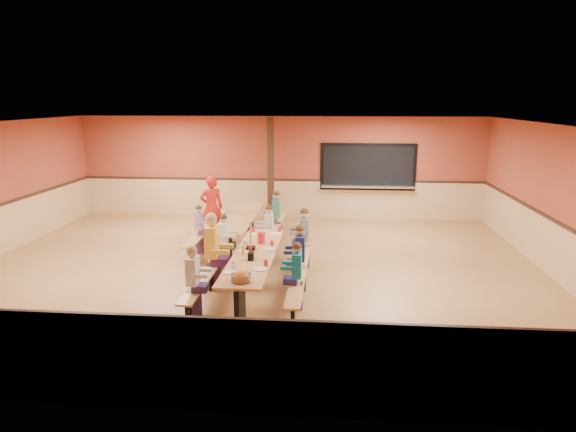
{
  "coord_description": "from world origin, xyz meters",
  "views": [
    {
      "loc": [
        1.55,
        -10.12,
        3.5
      ],
      "look_at": [
        0.67,
        0.08,
        1.15
      ],
      "focal_mm": 32.0,
      "sensor_mm": 36.0,
      "label": 1
    }
  ],
  "objects": [
    {
      "name": "seated_adult_yellow",
      "position": [
        -0.65,
        -1.07,
        0.71
      ],
      "size": [
        0.47,
        0.39,
        1.42
      ],
      "primitive_type": null,
      "color": "gold",
      "rests_on": "ground"
    },
    {
      "name": "ground",
      "position": [
        0.0,
        0.0,
        0.0
      ],
      "size": [
        12.0,
        12.0,
        0.0
      ],
      "primitive_type": "plane",
      "color": "brown",
      "rests_on": "ground"
    },
    {
      "name": "condiment_ketchup",
      "position": [
        0.13,
        -1.43,
        0.82
      ],
      "size": [
        0.06,
        0.06,
        0.17
      ],
      "primitive_type": "cylinder",
      "color": "#B2140F",
      "rests_on": "cafeteria_table_main"
    },
    {
      "name": "standing_woman",
      "position": [
        -1.47,
        2.38,
        0.81
      ],
      "size": [
        0.69,
        0.58,
        1.61
      ],
      "primitive_type": "imported",
      "rotation": [
        0.0,
        0.0,
        3.53
      ],
      "color": "red",
      "rests_on": "ground"
    },
    {
      "name": "kitchen_pass_through",
      "position": [
        2.6,
        4.96,
        1.49
      ],
      "size": [
        2.78,
        0.28,
        1.38
      ],
      "color": "black",
      "rests_on": "ground"
    },
    {
      "name": "room_envelope",
      "position": [
        0.0,
        0.0,
        0.69
      ],
      "size": [
        12.04,
        10.04,
        3.02
      ],
      "color": "#963D2B",
      "rests_on": "ground"
    },
    {
      "name": "seated_child_navy_right",
      "position": [
        1.0,
        -1.04,
        0.61
      ],
      "size": [
        0.38,
        0.31,
        1.22
      ],
      "primitive_type": null,
      "color": "#18204C",
      "rests_on": "ground"
    },
    {
      "name": "place_settings",
      "position": [
        0.17,
        -1.22,
        0.8
      ],
      "size": [
        0.65,
        3.3,
        0.11
      ],
      "primitive_type": null,
      "color": "beige",
      "rests_on": "cafeteria_table_main"
    },
    {
      "name": "seated_child_white_left",
      "position": [
        -0.65,
        -2.43,
        0.6
      ],
      "size": [
        0.36,
        0.3,
        1.19
      ],
      "primitive_type": null,
      "color": "silver",
      "rests_on": "ground"
    },
    {
      "name": "condiment_mustard",
      "position": [
        -0.02,
        -1.34,
        0.82
      ],
      "size": [
        0.06,
        0.06,
        0.17
      ],
      "primitive_type": "cylinder",
      "color": "yellow",
      "rests_on": "cafeteria_table_main"
    },
    {
      "name": "table_paddle",
      "position": [
        0.07,
        -1.01,
        0.88
      ],
      "size": [
        0.16,
        0.16,
        0.56
      ],
      "color": "black",
      "rests_on": "cafeteria_table_main"
    },
    {
      "name": "cafeteria_table_main",
      "position": [
        0.17,
        -1.22,
        0.53
      ],
      "size": [
        1.91,
        3.7,
        0.74
      ],
      "color": "#B87F49",
      "rests_on": "ground"
    },
    {
      "name": "napkin_dispenser",
      "position": [
        0.17,
        -1.62,
        0.8
      ],
      "size": [
        0.1,
        0.14,
        0.13
      ],
      "primitive_type": "cube",
      "color": "black",
      "rests_on": "cafeteria_table_main"
    },
    {
      "name": "punch_pitcher",
      "position": [
        0.21,
        -0.57,
        0.85
      ],
      "size": [
        0.16,
        0.16,
        0.22
      ],
      "primitive_type": "cylinder",
      "color": "red",
      "rests_on": "cafeteria_table_main"
    },
    {
      "name": "seated_child_purple_sec",
      "position": [
        -1.46,
        1.1,
        0.55
      ],
      "size": [
        0.32,
        0.26,
        1.11
      ],
      "primitive_type": null,
      "color": "#9F6295",
      "rests_on": "ground"
    },
    {
      "name": "chip_bowl",
      "position": [
        0.19,
        -2.71,
        0.81
      ],
      "size": [
        0.32,
        0.32,
        0.15
      ],
      "primitive_type": null,
      "color": "orange",
      "rests_on": "cafeteria_table_main"
    },
    {
      "name": "seated_child_tan_sec",
      "position": [
        0.19,
        0.84,
        0.6
      ],
      "size": [
        0.37,
        0.3,
        1.2
      ],
      "primitive_type": null,
      "color": "#C1AB9A",
      "rests_on": "ground"
    },
    {
      "name": "structural_post",
      "position": [
        -0.2,
        4.4,
        1.5
      ],
      "size": [
        0.18,
        0.18,
        3.0
      ],
      "primitive_type": "cube",
      "color": "black",
      "rests_on": "ground"
    },
    {
      "name": "cafeteria_table_second",
      "position": [
        -0.64,
        1.81,
        0.53
      ],
      "size": [
        1.91,
        3.7,
        0.74
      ],
      "color": "#B87F49",
      "rests_on": "ground"
    },
    {
      "name": "seated_child_grey_left",
      "position": [
        -0.65,
        -0.02,
        0.58
      ],
      "size": [
        0.35,
        0.28,
        1.17
      ],
      "primitive_type": null,
      "color": "silver",
      "rests_on": "ground"
    },
    {
      "name": "seated_child_green_sec",
      "position": [
        0.19,
        2.32,
        0.62
      ],
      "size": [
        0.39,
        0.32,
        1.24
      ],
      "primitive_type": null,
      "color": "#38735D",
      "rests_on": "ground"
    },
    {
      "name": "seated_child_teal_right",
      "position": [
        1.0,
        -1.94,
        0.57
      ],
      "size": [
        0.34,
        0.28,
        1.15
      ],
      "primitive_type": null,
      "color": "#13708E",
      "rests_on": "ground"
    },
    {
      "name": "seated_child_char_right",
      "position": [
        1.0,
        0.33,
        0.62
      ],
      "size": [
        0.38,
        0.31,
        1.24
      ],
      "primitive_type": null,
      "color": "#555B62",
      "rests_on": "ground"
    }
  ]
}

